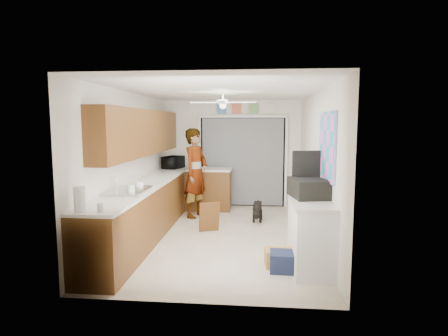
{
  "coord_description": "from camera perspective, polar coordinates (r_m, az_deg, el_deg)",
  "views": [
    {
      "loc": [
        0.63,
        -6.34,
        1.97
      ],
      "look_at": [
        0.0,
        0.4,
        1.15
      ],
      "focal_mm": 30.0,
      "sensor_mm": 36.0,
      "label": 1
    }
  ],
  "objects": [
    {
      "name": "left_base_cabinets",
      "position": [
        6.8,
        -11.35,
        -6.15
      ],
      "size": [
        0.6,
        4.8,
        0.9
      ],
      "primitive_type": "cube",
      "color": "brown",
      "rests_on": "floor"
    },
    {
      "name": "right_counter_top",
      "position": [
        5.3,
        12.99,
        -4.7
      ],
      "size": [
        0.54,
        1.44,
        0.04
      ],
      "primitive_type": "cube",
      "color": "white",
      "rests_on": "right_counter_base"
    },
    {
      "name": "right_counter_base",
      "position": [
        5.41,
        12.96,
        -9.58
      ],
      "size": [
        0.5,
        1.4,
        0.9
      ],
      "primitive_type": "cube",
      "color": "white",
      "rests_on": "floor"
    },
    {
      "name": "cardboard_box",
      "position": [
        5.36,
        8.37,
        -13.38
      ],
      "size": [
        0.4,
        0.32,
        0.24
      ],
      "primitive_type": "cube",
      "rotation": [
        0.0,
        0.0,
        0.09
      ],
      "color": "#BB8C3A",
      "rests_on": "floor"
    },
    {
      "name": "jar_a",
      "position": [
        5.56,
        -13.96,
        -3.21
      ],
      "size": [
        0.11,
        0.11,
        0.15
      ],
      "primitive_type": "cylinder",
      "rotation": [
        0.0,
        0.0,
        0.06
      ],
      "color": "silver",
      "rests_on": "left_countertop"
    },
    {
      "name": "curtain_panel",
      "position": [
        8.83,
        2.83,
        0.91
      ],
      "size": [
        1.9,
        0.03,
        2.05
      ],
      "primitive_type": "cube",
      "color": "gray",
      "rests_on": "wall_back"
    },
    {
      "name": "door_trim_left",
      "position": [
        8.94,
        -3.71,
        0.98
      ],
      "size": [
        0.06,
        0.04,
        2.1
      ],
      "primitive_type": "cube",
      "color": "white",
      "rests_on": "wall_back"
    },
    {
      "name": "peninsula_base",
      "position": [
        8.56,
        -2.35,
        -3.34
      ],
      "size": [
        1.0,
        0.6,
        0.9
      ],
      "primitive_type": "cube",
      "color": "brown",
      "rests_on": "floor"
    },
    {
      "name": "abstract_painting",
      "position": [
        5.44,
        15.42,
        3.29
      ],
      "size": [
        0.03,
        1.15,
        0.95
      ],
      "primitive_type": "cube",
      "color": "#FC5DE2",
      "rests_on": "wall_right"
    },
    {
      "name": "jar_b",
      "position": [
        4.59,
        -18.33,
        -5.74
      ],
      "size": [
        0.09,
        0.09,
        0.11
      ],
      "primitive_type": "cylinder",
      "rotation": [
        0.0,
        0.0,
        -0.25
      ],
      "color": "silver",
      "rests_on": "left_countertop"
    },
    {
      "name": "header_frame_2",
      "position": [
        8.84,
        1.91,
        9.03
      ],
      "size": [
        0.22,
        0.02,
        0.22
      ],
      "primitive_type": "cube",
      "color": "#CD684D",
      "rests_on": "wall_back"
    },
    {
      "name": "suitcase_lid",
      "position": [
        5.58,
        12.41,
        0.04
      ],
      "size": [
        0.42,
        0.11,
        0.5
      ],
      "primitive_type": "cube",
      "rotation": [
        0.0,
        0.0,
        0.2
      ],
      "color": "black",
      "rests_on": "suitcase"
    },
    {
      "name": "cabinet_door_panel",
      "position": [
        6.82,
        -2.24,
        -7.47
      ],
      "size": [
        0.4,
        0.27,
        0.55
      ],
      "primitive_type": "cube",
      "rotation": [
        0.21,
        0.0,
        0.37
      ],
      "color": "brown",
      "rests_on": "floor"
    },
    {
      "name": "wall_left",
      "position": [
        6.76,
        -13.95,
        0.59
      ],
      "size": [
        0.0,
        5.0,
        5.0
      ],
      "primitive_type": "plane",
      "rotation": [
        1.57,
        0.0,
        1.57
      ],
      "color": "white",
      "rests_on": "ground"
    },
    {
      "name": "sink_basin",
      "position": [
        5.77,
        -14.22,
        -3.44
      ],
      "size": [
        0.5,
        0.76,
        0.06
      ],
      "primitive_type": "cube",
      "color": "silver",
      "rests_on": "left_countertop"
    },
    {
      "name": "paper_towel_roll",
      "position": [
        4.67,
        -21.13,
        -4.44
      ],
      "size": [
        0.18,
        0.18,
        0.3
      ],
      "primitive_type": "cylinder",
      "rotation": [
        0.0,
        0.0,
        -0.37
      ],
      "color": "white",
      "rests_on": "left_countertop"
    },
    {
      "name": "wall_right",
      "position": [
        6.46,
        13.94,
        0.3
      ],
      "size": [
        0.0,
        5.0,
        5.0
      ],
      "primitive_type": "plane",
      "rotation": [
        1.57,
        0.0,
        -1.57
      ],
      "color": "white",
      "rests_on": "ground"
    },
    {
      "name": "navy_crate",
      "position": [
        5.21,
        9.35,
        -13.89
      ],
      "size": [
        0.42,
        0.36,
        0.25
      ],
      "primitive_type": "cube",
      "rotation": [
        0.0,
        0.0,
        -0.03
      ],
      "color": "#151D36",
      "rests_on": "floor"
    },
    {
      "name": "header_frame_4",
      "position": [
        8.83,
        7.17,
        8.99
      ],
      "size": [
        0.22,
        0.02,
        0.22
      ],
      "primitive_type": "cube",
      "color": "silver",
      "rests_on": "wall_back"
    },
    {
      "name": "ceiling",
      "position": [
        6.4,
        -0.34,
        11.66
      ],
      "size": [
        5.0,
        5.0,
        0.0
      ],
      "primitive_type": "plane",
      "rotation": [
        3.14,
        0.0,
        0.0
      ],
      "color": "white",
      "rests_on": "ground"
    },
    {
      "name": "faucet",
      "position": [
        5.82,
        -16.01,
        -2.46
      ],
      "size": [
        0.03,
        0.03,
        0.22
      ],
      "primitive_type": "cylinder",
      "color": "silver",
      "rests_on": "left_countertop"
    },
    {
      "name": "man",
      "position": [
        7.82,
        -4.33,
        -0.77
      ],
      "size": [
        0.67,
        0.8,
        1.86
      ],
      "primitive_type": "imported",
      "rotation": [
        0.0,
        0.0,
        1.17
      ],
      "color": "white",
      "rests_on": "floor"
    },
    {
      "name": "ceiling_fan",
      "position": [
        6.58,
        -0.16,
        9.95
      ],
      "size": [
        1.14,
        1.14,
        0.24
      ],
      "primitive_type": "cube",
      "color": "white",
      "rests_on": "ceiling"
    },
    {
      "name": "wall_back",
      "position": [
        8.9,
        1.25,
        2.25
      ],
      "size": [
        3.2,
        0.0,
        3.2
      ],
      "primitive_type": "plane",
      "rotation": [
        1.57,
        0.0,
        0.0
      ],
      "color": "white",
      "rests_on": "ground"
    },
    {
      "name": "floor",
      "position": [
        6.67,
        -0.32,
        -10.27
      ],
      "size": [
        5.0,
        5.0,
        0.0
      ],
      "primitive_type": "plane",
      "color": "#BFAD99",
      "rests_on": "ground"
    },
    {
      "name": "route66_sign",
      "position": [
        8.96,
        -4.89,
        8.98
      ],
      "size": [
        0.22,
        0.02,
        0.26
      ],
      "primitive_type": "cube",
      "color": "silver",
      "rests_on": "wall_back"
    },
    {
      "name": "microwave",
      "position": [
        8.56,
        -7.72,
        0.86
      ],
      "size": [
        0.46,
        0.58,
        0.28
      ],
      "primitive_type": "imported",
      "rotation": [
        0.0,
        0.0,
        1.3
      ],
      "color": "black",
      "rests_on": "left_countertop"
    },
    {
      "name": "peninsula_top",
      "position": [
        8.48,
        -2.37,
        -0.22
      ],
      "size": [
        1.04,
        0.64,
        0.04
      ],
      "primitive_type": "cube",
      "color": "white",
      "rests_on": "peninsula_base"
    },
    {
      "name": "upper_cabinets",
      "position": [
        6.86,
        -12.27,
        5.33
      ],
      "size": [
        0.32,
        4.0,
        0.8
      ],
      "primitive_type": "cube",
      "color": "brown",
      "rests_on": "wall_left"
    },
    {
      "name": "suitcase",
      "position": [
        5.33,
        12.73,
        -3.0
      ],
      "size": [
        0.56,
        0.68,
        0.26
      ],
      "primitive_type": "cube",
      "rotation": [
        0.0,
        0.0,
        0.2
      ],
      "color": "black",
      "rests_on": "right_counter_top"
    },
    {
      "name": "header_frame_1",
      "position": [
        8.86,
        -0.38,
        9.03
      ],
      "size": [
        0.22,
        0.02,
        0.22
      ],
      "primitive_type": "cube",
      "color": "#4C87CD",
      "rests_on": "wall_back"
    },
    {
      "name": "cup",
      "position": [
        6.04,
        -12.8,
        -2.57
      ],
      "size": [
        0.15,
        0.15,
        0.11
      ],
      "primitive_type": "imported",
      "rotation": [
        0.0,
        0.0,
        0.14
      ],
      "color": "white",
      "rests_on": "left_countertop"
    },
    {
      "name": "suitcase_rim",
      "position": [
        5.35,
        12.69,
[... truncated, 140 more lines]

